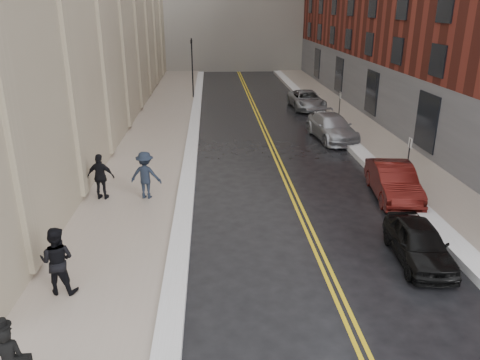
{
  "coord_description": "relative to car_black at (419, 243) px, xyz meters",
  "views": [
    {
      "loc": [
        -1.02,
        -11.78,
        7.81
      ],
      "look_at": [
        0.01,
        4.79,
        1.6
      ],
      "focal_mm": 35.0,
      "sensor_mm": 36.0,
      "label": 1
    }
  ],
  "objects": [
    {
      "name": "pedestrian_c",
      "position": [
        -11.24,
        5.58,
        0.48
      ],
      "size": [
        1.21,
        0.66,
        1.96
      ],
      "primitive_type": "imported",
      "rotation": [
        0.0,
        0.0,
        2.98
      ],
      "color": "black",
      "rests_on": "sidewalk_left"
    },
    {
      "name": "car_silver_far",
      "position": [
        1.06,
        23.94,
        0.07
      ],
      "size": [
        2.53,
        5.21,
        1.43
      ],
      "primitive_type": "imported",
      "rotation": [
        0.0,
        0.0,
        0.03
      ],
      "color": "gray",
      "rests_on": "ground"
    },
    {
      "name": "snow_ridge_right",
      "position": [
        1.58,
        14.78,
        -0.5
      ],
      "size": [
        0.85,
        60.8,
        0.3
      ],
      "primitive_type": "cube",
      "color": "white",
      "rests_on": "ground"
    },
    {
      "name": "sidewalk_left",
      "position": [
        -10.07,
        14.78,
        -0.57
      ],
      "size": [
        4.0,
        64.0,
        0.15
      ],
      "primitive_type": "cube",
      "color": "gray",
      "rests_on": "ground"
    },
    {
      "name": "sidewalk_right",
      "position": [
        3.43,
        14.78,
        -0.57
      ],
      "size": [
        3.0,
        64.0,
        0.15
      ],
      "primitive_type": "cube",
      "color": "gray",
      "rests_on": "ground"
    },
    {
      "name": "lane_stripe_b",
      "position": [
        -2.95,
        14.78,
        -0.64
      ],
      "size": [
        0.12,
        64.0,
        0.01
      ],
      "primitive_type": "cube",
      "color": "gold",
      "rests_on": "ground"
    },
    {
      "name": "pedestrian_b",
      "position": [
        -9.4,
        5.59,
        0.51
      ],
      "size": [
        1.42,
        0.97,
        2.02
      ],
      "primitive_type": "imported",
      "rotation": [
        0.0,
        0.0,
        2.96
      ],
      "color": "black",
      "rests_on": "sidewalk_left"
    },
    {
      "name": "pedestrian_a",
      "position": [
        -10.97,
        -1.3,
        0.5
      ],
      "size": [
        1.05,
        0.86,
        2.0
      ],
      "primitive_type": "imported",
      "rotation": [
        0.0,
        0.0,
        3.03
      ],
      "color": "black",
      "rests_on": "sidewalk_left"
    },
    {
      "name": "ground",
      "position": [
        -5.57,
        -1.22,
        -0.65
      ],
      "size": [
        160.0,
        160.0,
        0.0
      ],
      "primitive_type": "plane",
      "color": "black",
      "rests_on": "ground"
    },
    {
      "name": "snow_ridge_left",
      "position": [
        -7.77,
        14.78,
        -0.52
      ],
      "size": [
        0.7,
        60.8,
        0.26
      ],
      "primitive_type": "cube",
      "color": "white",
      "rests_on": "ground"
    },
    {
      "name": "car_black",
      "position": [
        0.0,
        0.0,
        0.0
      ],
      "size": [
        1.81,
        3.9,
        1.29
      ],
      "primitive_type": "imported",
      "rotation": [
        0.0,
        0.0,
        -0.08
      ],
      "color": "black",
      "rests_on": "ground"
    },
    {
      "name": "parking_sign_far",
      "position": [
        2.33,
        18.78,
        0.71
      ],
      "size": [
        0.06,
        0.35,
        2.23
      ],
      "color": "black",
      "rests_on": "ground"
    },
    {
      "name": "car_silver_near",
      "position": [
        0.83,
        14.79,
        0.1
      ],
      "size": [
        2.67,
        5.38,
        1.5
      ],
      "primitive_type": "imported",
      "rotation": [
        0.0,
        0.0,
        0.11
      ],
      "color": "#9D9EA4",
      "rests_on": "ground"
    },
    {
      "name": "traffic_signal",
      "position": [
        -8.17,
        28.78,
        2.44
      ],
      "size": [
        0.18,
        0.15,
        5.2
      ],
      "color": "black",
      "rests_on": "ground"
    },
    {
      "name": "car_maroon",
      "position": [
        1.14,
        5.3,
        0.1
      ],
      "size": [
        2.05,
        4.65,
        1.48
      ],
      "primitive_type": "imported",
      "rotation": [
        0.0,
        0.0,
        -0.11
      ],
      "color": "#4B100D",
      "rests_on": "ground"
    },
    {
      "name": "parking_sign_near",
      "position": [
        2.33,
        6.78,
        0.71
      ],
      "size": [
        0.06,
        0.35,
        2.23
      ],
      "color": "black",
      "rests_on": "ground"
    },
    {
      "name": "lane_stripe_a",
      "position": [
        -3.19,
        14.78,
        -0.64
      ],
      "size": [
        0.12,
        64.0,
        0.01
      ],
      "primitive_type": "cube",
      "color": "gold",
      "rests_on": "ground"
    }
  ]
}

